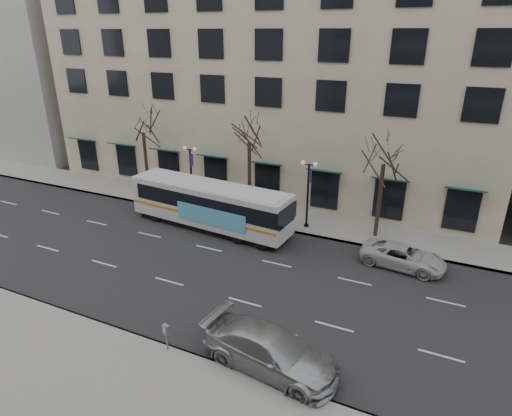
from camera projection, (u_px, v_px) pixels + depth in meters
The scene contains 13 objects.
ground at pixel (190, 264), 27.25m from camera, with size 160.00×160.00×0.00m, color black.
sidewalk_far at pixel (309, 223), 32.84m from camera, with size 80.00×4.00×0.15m, color gray.
building_hotel at pixel (285, 50), 41.04m from camera, with size 40.00×20.00×24.00m, color tan.
building_far_upblock at pixel (20, 29), 54.18m from camera, with size 28.00×20.00×28.00m, color #999993.
tree_far_left at pixel (142, 121), 35.93m from camera, with size 3.60×3.60×8.34m.
tree_far_mid at pixel (249, 130), 31.99m from camera, with size 3.60×3.60×8.55m.
tree_far_right at pixel (385, 150), 28.31m from camera, with size 3.60×3.60×8.06m.
lamp_post_left at pixel (191, 174), 34.93m from camera, with size 1.22×0.45×5.21m.
lamp_post_right at pixel (308, 191), 31.07m from camera, with size 1.22×0.45×5.21m.
city_bus at pixel (211, 204), 31.54m from camera, with size 12.92×3.89×3.45m.
silver_car at pixel (271, 350), 18.55m from camera, with size 2.53×6.23×1.81m, color #A4A7AB.
white_pickup at pixel (403, 256), 26.69m from camera, with size 2.37×5.13×1.43m, color #BDBDBD.
pay_station at pixel (166, 332), 19.31m from camera, with size 0.34×0.26×1.37m.
Camera 1 is at (13.76, -19.87, 13.73)m, focal length 30.00 mm.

